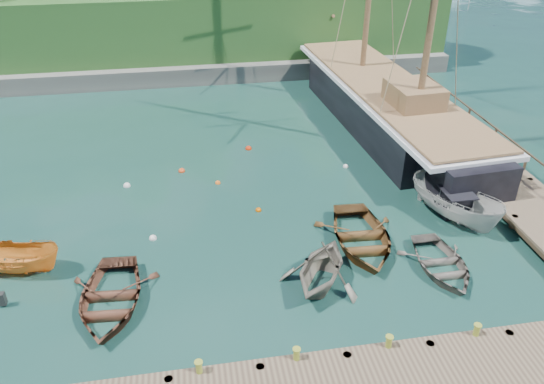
{
  "coord_description": "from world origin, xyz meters",
  "views": [
    {
      "loc": [
        -3.67,
        -16.26,
        13.53
      ],
      "look_at": [
        -0.44,
        2.69,
        2.0
      ],
      "focal_mm": 35.0,
      "sensor_mm": 36.0,
      "label": 1
    }
  ],
  "objects": [
    {
      "name": "rowboat_2",
      "position": [
        3.11,
        1.04,
        0.0
      ],
      "size": [
        3.77,
        5.09,
        1.02
      ],
      "primitive_type": "imported",
      "rotation": [
        0.0,
        0.0,
        -0.06
      ],
      "color": "#54371A",
      "rests_on": "ground"
    },
    {
      "name": "bollard_2",
      "position": [
        2.0,
        -5.1,
        0.0
      ],
      "size": [
        0.26,
        0.26,
        0.45
      ],
      "primitive_type": "cylinder",
      "color": "olive",
      "rests_on": "ground"
    },
    {
      "name": "mooring_buoy_0",
      "position": [
        -5.62,
        2.95,
        0.0
      ],
      "size": [
        0.34,
        0.34,
        0.34
      ],
      "primitive_type": "sphere",
      "color": "silver",
      "rests_on": "ground"
    },
    {
      "name": "rowboat_1",
      "position": [
        0.79,
        -1.15,
        0.0
      ],
      "size": [
        4.59,
        4.75,
        1.92
      ],
      "primitive_type": "imported",
      "rotation": [
        0.0,
        0.0,
        -0.56
      ],
      "color": "slate",
      "rests_on": "ground"
    },
    {
      "name": "bollard_3",
      "position": [
        5.0,
        -5.1,
        0.0
      ],
      "size": [
        0.26,
        0.26,
        0.45
      ],
      "primitive_type": "cylinder",
      "color": "olive",
      "rests_on": "ground"
    },
    {
      "name": "mooring_buoy_2",
      "position": [
        -0.79,
        4.41,
        0.0
      ],
      "size": [
        0.28,
        0.28,
        0.28
      ],
      "primitive_type": "sphere",
      "color": "#D05700",
      "rests_on": "ground"
    },
    {
      "name": "cabin_boat_white",
      "position": [
        7.88,
        2.24,
        0.0
      ],
      "size": [
        3.67,
        5.13,
        1.86
      ],
      "primitive_type": "imported",
      "rotation": [
        0.0,
        0.0,
        0.44
      ],
      "color": "#BBBCB4",
      "rests_on": "ground"
    },
    {
      "name": "mooring_buoy_3",
      "position": [
        4.48,
        7.88,
        0.0
      ],
      "size": [
        0.3,
        0.3,
        0.3
      ],
      "primitive_type": "sphere",
      "color": "silver",
      "rests_on": "ground"
    },
    {
      "name": "schooner",
      "position": [
        8.4,
        12.84,
        1.12
      ],
      "size": [
        6.48,
        27.67,
        20.29
      ],
      "rotation": [
        0.0,
        0.0,
        0.07
      ],
      "color": "black",
      "rests_on": "ground"
    },
    {
      "name": "rowboat_3",
      "position": [
        5.74,
        -1.09,
        0.0
      ],
      "size": [
        2.74,
        3.84,
        0.79
      ],
      "primitive_type": "imported",
      "rotation": [
        0.0,
        0.0,
        -0.0
      ],
      "color": "#585149",
      "rests_on": "ground"
    },
    {
      "name": "mooring_buoy_4",
      "position": [
        -4.25,
        8.87,
        0.0
      ],
      "size": [
        0.35,
        0.35,
        0.35
      ],
      "primitive_type": "sphere",
      "color": "#DB4518",
      "rests_on": "ground"
    },
    {
      "name": "rowboat_0",
      "position": [
        -7.05,
        -1.01,
        0.0
      ],
      "size": [
        3.62,
        4.84,
        0.96
      ],
      "primitive_type": "imported",
      "rotation": [
        0.0,
        0.0,
        -0.07
      ],
      "color": "#512F20",
      "rests_on": "ground"
    },
    {
      "name": "motorboat_orange",
      "position": [
        -10.8,
        1.63,
        0.0
      ],
      "size": [
        3.91,
        2.25,
        1.42
      ],
      "primitive_type": "imported",
      "rotation": [
        0.0,
        0.0,
        1.32
      ],
      "color": "orange",
      "rests_on": "ground"
    },
    {
      "name": "bollard_1",
      "position": [
        -1.0,
        -5.1,
        0.0
      ],
      "size": [
        0.26,
        0.26,
        0.45
      ],
      "primitive_type": "cylinder",
      "color": "olive",
      "rests_on": "ground"
    },
    {
      "name": "mooring_buoy_6",
      "position": [
        -7.02,
        7.76,
        0.0
      ],
      "size": [
        0.36,
        0.36,
        0.36
      ],
      "primitive_type": "sphere",
      "color": "silver",
      "rests_on": "ground"
    },
    {
      "name": "mooring_buoy_1",
      "position": [
        -2.46,
        7.28,
        0.0
      ],
      "size": [
        0.27,
        0.27,
        0.27
      ],
      "primitive_type": "sphere",
      "color": "orange",
      "rests_on": "ground"
    },
    {
      "name": "mooring_buoy_5",
      "position": [
        -0.4,
        10.93,
        0.0
      ],
      "size": [
        0.36,
        0.36,
        0.36
      ],
      "primitive_type": "sphere",
      "color": "red",
      "rests_on": "ground"
    },
    {
      "name": "dock_east",
      "position": [
        11.5,
        7.0,
        0.43
      ],
      "size": [
        3.2,
        24.0,
        1.1
      ],
      "color": "#4B3A2E",
      "rests_on": "ground"
    },
    {
      "name": "ground",
      "position": [
        0.0,
        0.0,
        0.0
      ],
      "size": [
        160.0,
        160.0,
        0.0
      ],
      "primitive_type": "plane",
      "color": "#14362B",
      "rests_on": "ground"
    }
  ]
}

